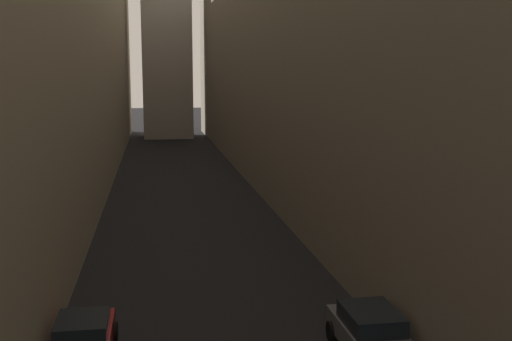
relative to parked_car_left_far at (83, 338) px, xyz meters
name	(u,v)px	position (x,y,z in m)	size (l,w,h in m)	color
ground_plane	(185,198)	(4.40, 25.52, -0.71)	(264.00, 264.00, 0.00)	black
building_block_left	(26,32)	(-6.34, 27.52, 11.03)	(10.47, 108.00, 23.49)	gray
building_block_right	(332,57)	(15.77, 27.52, 9.44)	(11.74, 108.00, 20.30)	#756B5B
parked_car_left_far	(83,338)	(0.00, 0.00, 0.00)	(1.91, 3.98, 1.38)	maroon
parked_car_right_far	(371,333)	(8.80, -1.33, 0.10)	(1.94, 4.20, 1.55)	#4C4C51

